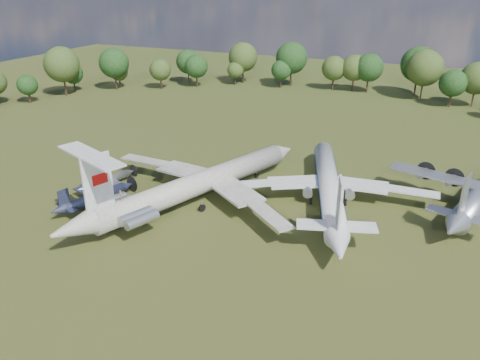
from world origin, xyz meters
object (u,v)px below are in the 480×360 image
at_px(il62_airliner, 199,187).
at_px(small_prop_west, 96,200).
at_px(small_prop_northwest, 108,182).
at_px(tu104_jet, 328,189).
at_px(person_on_il62, 121,196).
at_px(an12_transport, 478,200).

bearing_deg(il62_airliner, small_prop_west, -128.86).
distance_m(il62_airliner, small_prop_northwest, 18.29).
bearing_deg(tu104_jet, small_prop_west, -171.35).
bearing_deg(small_prop_west, tu104_jet, 43.49).
distance_m(tu104_jet, person_on_il62, 34.18).
bearing_deg(small_prop_northwest, person_on_il62, -28.50).
height_order(an12_transport, person_on_il62, person_on_il62).
height_order(il62_airliner, small_prop_northwest, il62_airliner).
distance_m(an12_transport, small_prop_northwest, 63.62).
height_order(tu104_jet, small_prop_west, tu104_jet).
distance_m(il62_airliner, an12_transport, 45.79).
relative_size(small_prop_west, small_prop_northwest, 1.24).
bearing_deg(small_prop_northwest, il62_airliner, 20.12).
relative_size(il62_airliner, person_on_il62, 32.32).
bearing_deg(person_on_il62, tu104_jet, -128.68).
bearing_deg(an12_transport, small_prop_northwest, -150.00).
bearing_deg(small_prop_west, person_on_il62, -11.01).
distance_m(il62_airliner, small_prop_west, 17.34).
height_order(il62_airliner, person_on_il62, person_on_il62).
xyz_separation_m(small_prop_west, person_on_il62, (9.62, -5.20, 4.89)).
bearing_deg(tu104_jet, il62_airliner, -174.37).
relative_size(tu104_jet, person_on_il62, 28.75).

